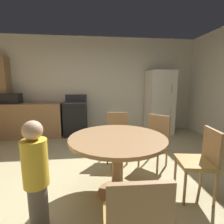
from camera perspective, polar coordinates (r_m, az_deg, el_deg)
ground_plane at (r=2.55m, az=-3.54°, el=-23.51°), size 14.00×14.00×0.00m
wall_back at (r=4.94m, az=-5.41°, el=9.04°), size 6.09×0.12×2.70m
kitchen_counter at (r=4.95m, az=-26.98°, el=-2.45°), size 1.81×0.60×0.90m
pantry_column at (r=5.32m, az=-33.73°, el=4.28°), size 0.44×0.36×2.10m
oven_range at (r=4.66m, az=-12.38°, el=-2.10°), size 0.60×0.60×1.10m
refrigerator at (r=4.89m, az=15.97°, el=3.19°), size 0.68×0.68×1.76m
microwave at (r=5.02m, az=-31.33°, el=4.04°), size 0.44×0.32×0.26m
dining_table at (r=2.09m, az=1.89°, el=-12.63°), size 1.18×1.18×0.76m
chair_north at (r=3.08m, az=1.80°, el=-7.23°), size 0.45×0.45×0.87m
chair_east at (r=2.35m, az=28.35°, el=-13.94°), size 0.46×0.46×0.87m
chair_northeast at (r=2.93m, az=14.71°, el=-8.42°), size 0.57×0.57×0.87m
person_child at (r=1.72m, az=-24.63°, el=-19.60°), size 0.30×0.30×1.09m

